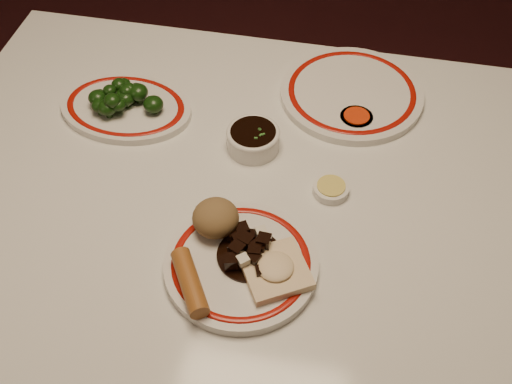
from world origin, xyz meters
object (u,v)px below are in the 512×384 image
(main_plate, at_px, (241,264))
(broccoli_pile, at_px, (123,97))
(broccoli_plate, at_px, (126,108))
(soy_bowl, at_px, (253,140))
(rice_mound, at_px, (216,218))
(dining_table, at_px, (243,224))
(fried_wonton, at_px, (275,269))
(spring_roll, at_px, (190,282))
(stirfry_heap, at_px, (248,250))

(main_plate, xyz_separation_m, broccoli_pile, (-0.30, 0.32, 0.03))
(broccoli_plate, xyz_separation_m, soy_bowl, (0.27, -0.05, 0.01))
(main_plate, bearing_deg, rice_mound, 133.35)
(dining_table, distance_m, fried_wonton, 0.22)
(spring_roll, relative_size, broccoli_plate, 0.42)
(broccoli_pile, bearing_deg, main_plate, -46.37)
(rice_mound, distance_m, broccoli_pile, 0.36)
(dining_table, distance_m, main_plate, 0.19)
(spring_roll, bearing_deg, dining_table, 50.77)
(rice_mound, relative_size, stirfry_heap, 0.74)
(soy_bowl, bearing_deg, main_plate, -82.48)
(fried_wonton, bearing_deg, spring_roll, -157.09)
(dining_table, height_order, broccoli_plate, broccoli_plate)
(dining_table, distance_m, soy_bowl, 0.16)
(broccoli_plate, bearing_deg, stirfry_heap, -44.39)
(dining_table, xyz_separation_m, broccoli_plate, (-0.27, 0.16, 0.10))
(main_plate, bearing_deg, soy_bowl, 97.52)
(rice_mound, distance_m, fried_wonton, 0.13)
(fried_wonton, bearing_deg, stirfry_heap, 151.93)
(stirfry_heap, distance_m, broccoli_plate, 0.43)
(dining_table, height_order, stirfry_heap, stirfry_heap)
(main_plate, distance_m, stirfry_heap, 0.03)
(spring_roll, relative_size, soy_bowl, 1.17)
(stirfry_heap, bearing_deg, broccoli_pile, 135.80)
(rice_mound, relative_size, broccoli_pile, 0.52)
(broccoli_pile, bearing_deg, spring_roll, -57.98)
(main_plate, bearing_deg, stirfry_heap, 64.74)
(stirfry_heap, bearing_deg, dining_table, 105.69)
(spring_roll, relative_size, fried_wonton, 0.87)
(spring_roll, distance_m, stirfry_heap, 0.11)
(dining_table, bearing_deg, rice_mound, -102.15)
(broccoli_pile, distance_m, soy_bowl, 0.27)
(stirfry_heap, height_order, broccoli_plate, stirfry_heap)
(soy_bowl, bearing_deg, rice_mound, -94.91)
(dining_table, relative_size, stirfry_heap, 11.58)
(stirfry_heap, bearing_deg, rice_mound, 146.13)
(spring_roll, height_order, broccoli_plate, spring_roll)
(dining_table, bearing_deg, spring_roll, -98.56)
(spring_roll, relative_size, broccoli_pile, 0.77)
(main_plate, height_order, stirfry_heap, stirfry_heap)
(stirfry_heap, bearing_deg, broccoli_plate, 135.61)
(rice_mound, bearing_deg, stirfry_heap, -33.87)
(fried_wonton, bearing_deg, broccoli_pile, 137.64)
(broccoli_plate, bearing_deg, main_plate, -46.55)
(main_plate, distance_m, fried_wonton, 0.06)
(broccoli_plate, bearing_deg, fried_wonton, -42.53)
(main_plate, height_order, rice_mound, rice_mound)
(dining_table, height_order, fried_wonton, fried_wonton)
(rice_mound, bearing_deg, spring_roll, -95.49)
(spring_roll, bearing_deg, main_plate, 13.03)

